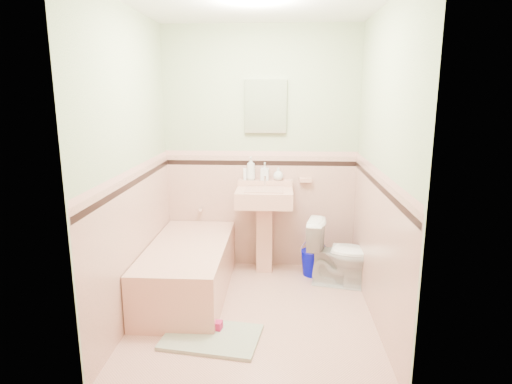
# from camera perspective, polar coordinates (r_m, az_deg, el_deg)

# --- Properties ---
(floor) EXTENTS (2.20, 2.20, 0.00)m
(floor) POSITION_cam_1_polar(r_m,az_deg,el_deg) (3.90, -0.22, -15.33)
(floor) COLOR #DDA590
(floor) RESTS_ON ground
(wall_back) EXTENTS (2.50, 0.00, 2.50)m
(wall_back) POSITION_cam_1_polar(r_m,az_deg,el_deg) (4.57, 0.61, 5.42)
(wall_back) COLOR beige
(wall_back) RESTS_ON ground
(wall_front) EXTENTS (2.50, 0.00, 2.50)m
(wall_front) POSITION_cam_1_polar(r_m,az_deg,el_deg) (2.41, -1.83, -1.31)
(wall_front) COLOR beige
(wall_front) RESTS_ON ground
(wall_left) EXTENTS (0.00, 2.50, 2.50)m
(wall_left) POSITION_cam_1_polar(r_m,az_deg,el_deg) (3.68, -15.98, 3.13)
(wall_left) COLOR beige
(wall_left) RESTS_ON ground
(wall_right) EXTENTS (0.00, 2.50, 2.50)m
(wall_right) POSITION_cam_1_polar(r_m,az_deg,el_deg) (3.57, 16.03, 2.82)
(wall_right) COLOR beige
(wall_right) RESTS_ON ground
(wainscot_back) EXTENTS (2.00, 0.00, 2.00)m
(wainscot_back) POSITION_cam_1_polar(r_m,az_deg,el_deg) (4.69, 0.59, -2.50)
(wainscot_back) COLOR #DFAA96
(wainscot_back) RESTS_ON ground
(wainscot_front) EXTENTS (2.00, 0.00, 2.00)m
(wainscot_front) POSITION_cam_1_polar(r_m,az_deg,el_deg) (2.66, -1.71, -14.97)
(wainscot_front) COLOR #DFAA96
(wainscot_front) RESTS_ON ground
(wainscot_left) EXTENTS (0.00, 2.20, 2.20)m
(wainscot_left) POSITION_cam_1_polar(r_m,az_deg,el_deg) (3.84, -15.21, -6.48)
(wainscot_left) COLOR #DFAA96
(wainscot_left) RESTS_ON ground
(wainscot_right) EXTENTS (0.00, 2.20, 2.20)m
(wainscot_right) POSITION_cam_1_polar(r_m,az_deg,el_deg) (3.73, 15.23, -7.06)
(wainscot_right) COLOR #DFAA96
(wainscot_right) RESTS_ON ground
(accent_back) EXTENTS (2.00, 0.00, 2.00)m
(accent_back) POSITION_cam_1_polar(r_m,az_deg,el_deg) (4.57, 0.60, 3.78)
(accent_back) COLOR black
(accent_back) RESTS_ON ground
(accent_front) EXTENTS (2.00, 0.00, 2.00)m
(accent_front) POSITION_cam_1_polar(r_m,az_deg,el_deg) (2.46, -1.78, -4.14)
(accent_front) COLOR black
(accent_front) RESTS_ON ground
(accent_left) EXTENTS (0.00, 2.20, 2.20)m
(accent_left) POSITION_cam_1_polar(r_m,az_deg,el_deg) (3.70, -15.59, 1.15)
(accent_left) COLOR black
(accent_left) RESTS_ON ground
(accent_right) EXTENTS (0.00, 2.20, 2.20)m
(accent_right) POSITION_cam_1_polar(r_m,az_deg,el_deg) (3.59, 15.62, 0.79)
(accent_right) COLOR black
(accent_right) RESTS_ON ground
(cap_back) EXTENTS (2.00, 0.00, 2.00)m
(cap_back) POSITION_cam_1_polar(r_m,az_deg,el_deg) (4.56, 0.60, 5.02)
(cap_back) COLOR #DDA293
(cap_back) RESTS_ON ground
(cap_front) EXTENTS (2.00, 0.00, 2.00)m
(cap_front) POSITION_cam_1_polar(r_m,az_deg,el_deg) (2.44, -1.79, -1.89)
(cap_front) COLOR #DDA293
(cap_front) RESTS_ON ground
(cap_left) EXTENTS (0.00, 2.20, 2.20)m
(cap_left) POSITION_cam_1_polar(r_m,az_deg,el_deg) (3.68, -15.69, 2.67)
(cap_left) COLOR #DDA293
(cap_left) RESTS_ON ground
(cap_right) EXTENTS (0.00, 2.20, 2.20)m
(cap_right) POSITION_cam_1_polar(r_m,az_deg,el_deg) (3.57, 15.72, 2.36)
(cap_right) COLOR #DDA293
(cap_right) RESTS_ON ground
(bathtub) EXTENTS (0.70, 1.50, 0.45)m
(bathtub) POSITION_cam_1_polar(r_m,az_deg,el_deg) (4.18, -8.73, -10.07)
(bathtub) COLOR tan
(bathtub) RESTS_ON floor
(tub_faucet) EXTENTS (0.04, 0.12, 0.04)m
(tub_faucet) POSITION_cam_1_polar(r_m,az_deg,el_deg) (4.71, -7.11, -2.14)
(tub_faucet) COLOR silver
(tub_faucet) RESTS_ON wall_back
(sink) EXTENTS (0.57, 0.48, 0.89)m
(sink) POSITION_cam_1_polar(r_m,az_deg,el_deg) (4.51, 1.08, -5.18)
(sink) COLOR tan
(sink) RESTS_ON floor
(sink_faucet) EXTENTS (0.02, 0.02, 0.10)m
(sink_faucet) POSITION_cam_1_polar(r_m,az_deg,el_deg) (4.52, 1.18, 1.48)
(sink_faucet) COLOR silver
(sink_faucet) RESTS_ON sink
(medicine_cabinet) EXTENTS (0.42, 0.04, 0.53)m
(medicine_cabinet) POSITION_cam_1_polar(r_m,az_deg,el_deg) (4.50, 1.25, 11.05)
(medicine_cabinet) COLOR white
(medicine_cabinet) RESTS_ON wall_back
(soap_dish) EXTENTS (0.12, 0.07, 0.04)m
(soap_dish) POSITION_cam_1_polar(r_m,az_deg,el_deg) (4.58, 6.46, 1.56)
(soap_dish) COLOR tan
(soap_dish) RESTS_ON wall_back
(soap_bottle_left) EXTENTS (0.10, 0.10, 0.24)m
(soap_bottle_left) POSITION_cam_1_polar(r_m,az_deg,el_deg) (4.55, -0.66, 3.08)
(soap_bottle_left) COLOR #B2B2B2
(soap_bottle_left) RESTS_ON sink
(soap_bottle_mid) EXTENTS (0.08, 0.09, 0.18)m
(soap_bottle_mid) POSITION_cam_1_polar(r_m,az_deg,el_deg) (4.54, 1.14, 2.71)
(soap_bottle_mid) COLOR #B2B2B2
(soap_bottle_mid) RESTS_ON sink
(soap_bottle_right) EXTENTS (0.11, 0.11, 0.13)m
(soap_bottle_right) POSITION_cam_1_polar(r_m,az_deg,el_deg) (4.54, 2.91, 2.37)
(soap_bottle_right) COLOR #B2B2B2
(soap_bottle_right) RESTS_ON sink
(tube) EXTENTS (0.04, 0.04, 0.12)m
(tube) POSITION_cam_1_polar(r_m,az_deg,el_deg) (4.56, -1.45, 2.35)
(tube) COLOR white
(tube) RESTS_ON sink
(toilet) EXTENTS (0.69, 0.48, 0.64)m
(toilet) POSITION_cam_1_polar(r_m,az_deg,el_deg) (4.35, 10.91, -7.82)
(toilet) COLOR white
(toilet) RESTS_ON floor
(bucket) EXTENTS (0.32, 0.32, 0.26)m
(bucket) POSITION_cam_1_polar(r_m,az_deg,el_deg) (4.61, 7.44, -9.09)
(bucket) COLOR #0003BC
(bucket) RESTS_ON floor
(bath_mat) EXTENTS (0.78, 0.58, 0.03)m
(bath_mat) POSITION_cam_1_polar(r_m,az_deg,el_deg) (3.54, -5.77, -18.23)
(bath_mat) COLOR gray
(bath_mat) RESTS_ON floor
(shoe) EXTENTS (0.17, 0.10, 0.06)m
(shoe) POSITION_cam_1_polar(r_m,az_deg,el_deg) (3.61, -5.72, -16.75)
(shoe) COLOR #BF1E59
(shoe) RESTS_ON bath_mat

